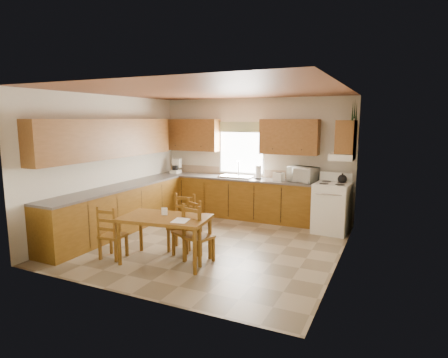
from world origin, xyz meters
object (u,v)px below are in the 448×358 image
at_px(chair_near_right, 199,233).
at_px(chair_far_right, 181,223).
at_px(chair_far_left, 187,229).
at_px(microwave, 303,174).
at_px(chair_near_left, 113,232).
at_px(stove, 332,208).
at_px(dining_table, 166,239).

bearing_deg(chair_near_right, chair_far_right, -19.00).
distance_m(chair_near_right, chair_far_left, 0.33).
xyz_separation_m(microwave, chair_near_left, (-2.30, -3.24, -0.65)).
bearing_deg(chair_far_right, chair_near_left, -143.46).
bearing_deg(stove, chair_far_right, -129.67).
bearing_deg(microwave, chair_near_left, -105.96).
bearing_deg(chair_near_right, chair_near_left, 32.38).
relative_size(chair_far_left, chair_far_right, 0.97).
bearing_deg(chair_far_left, dining_table, -91.23).
bearing_deg(chair_far_left, stove, 75.02).
bearing_deg(microwave, chair_far_right, -101.75).
bearing_deg(chair_near_left, dining_table, -170.71).
xyz_separation_m(chair_near_right, chair_far_right, (-0.52, 0.34, 0.01)).
relative_size(chair_near_right, chair_far_right, 0.99).
bearing_deg(chair_far_right, chair_near_right, -40.47).
bearing_deg(chair_near_left, microwave, -130.09).
relative_size(stove, chair_far_right, 1.02).
distance_m(chair_near_left, chair_near_right, 1.40).
distance_m(microwave, chair_near_right, 3.02).
relative_size(chair_near_right, chair_far_left, 1.02).
bearing_deg(stove, chair_near_right, -117.88).
relative_size(dining_table, chair_far_right, 1.43).
height_order(stove, chair_near_left, stove).
bearing_deg(dining_table, stove, 44.49).
distance_m(stove, chair_near_left, 4.18).
bearing_deg(chair_near_left, stove, -139.98).
distance_m(stove, chair_far_left, 3.05).
bearing_deg(chair_near_right, microwave, -94.84).
height_order(chair_near_left, chair_near_right, chair_near_right).
bearing_deg(dining_table, chair_near_left, -173.83).
bearing_deg(chair_near_right, chair_far_left, -10.70).
relative_size(microwave, dining_table, 0.39).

